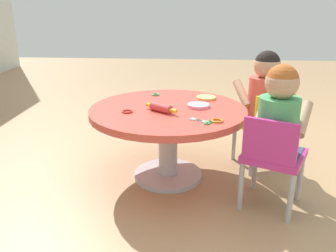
{
  "coord_description": "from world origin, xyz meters",
  "views": [
    {
      "loc": [
        -2.05,
        -0.15,
        1.08
      ],
      "look_at": [
        0.0,
        0.0,
        0.35
      ],
      "focal_mm": 37.68,
      "sensor_mm": 36.0,
      "label": 1
    }
  ],
  "objects_px": {
    "child_chair_left": "(273,156)",
    "rolling_pin": "(161,108)",
    "craft_table": "(168,124)",
    "seated_child_left": "(279,114)",
    "seated_child_right": "(264,90)",
    "craft_scissors": "(204,122)",
    "child_chair_right": "(264,125)"
  },
  "relations": [
    {
      "from": "child_chair_left",
      "to": "rolling_pin",
      "type": "relative_size",
      "value": 2.69
    },
    {
      "from": "craft_table",
      "to": "child_chair_left",
      "type": "distance_m",
      "value": 0.66
    },
    {
      "from": "seated_child_left",
      "to": "seated_child_right",
      "type": "bearing_deg",
      "value": -2.12
    },
    {
      "from": "craft_table",
      "to": "seated_child_right",
      "type": "xyz_separation_m",
      "value": [
        0.23,
        -0.62,
        0.17
      ]
    },
    {
      "from": "seated_child_left",
      "to": "craft_scissors",
      "type": "relative_size",
      "value": 3.62
    },
    {
      "from": "craft_table",
      "to": "seated_child_left",
      "type": "distance_m",
      "value": 0.68
    },
    {
      "from": "child_chair_right",
      "to": "child_chair_left",
      "type": "bearing_deg",
      "value": 174.41
    },
    {
      "from": "child_chair_right",
      "to": "rolling_pin",
      "type": "relative_size",
      "value": 2.69
    },
    {
      "from": "seated_child_left",
      "to": "seated_child_right",
      "type": "height_order",
      "value": "same"
    },
    {
      "from": "seated_child_right",
      "to": "rolling_pin",
      "type": "height_order",
      "value": "seated_child_right"
    },
    {
      "from": "seated_child_right",
      "to": "child_chair_left",
      "type": "bearing_deg",
      "value": 176.23
    },
    {
      "from": "craft_table",
      "to": "craft_scissors",
      "type": "bearing_deg",
      "value": -139.92
    },
    {
      "from": "craft_table",
      "to": "craft_scissors",
      "type": "relative_size",
      "value": 6.8
    },
    {
      "from": "seated_child_right",
      "to": "craft_scissors",
      "type": "xyz_separation_m",
      "value": [
        -0.49,
        0.4,
        -0.06
      ]
    },
    {
      "from": "child_chair_left",
      "to": "seated_child_left",
      "type": "bearing_deg",
      "value": -25.52
    },
    {
      "from": "child_chair_right",
      "to": "rolling_pin",
      "type": "bearing_deg",
      "value": 112.97
    },
    {
      "from": "child_chair_left",
      "to": "seated_child_right",
      "type": "bearing_deg",
      "value": -3.77
    },
    {
      "from": "child_chair_left",
      "to": "rolling_pin",
      "type": "height_order",
      "value": "child_chair_left"
    },
    {
      "from": "child_chair_left",
      "to": "craft_scissors",
      "type": "xyz_separation_m",
      "value": [
        0.06,
        0.37,
        0.16
      ]
    },
    {
      "from": "child_chair_left",
      "to": "child_chair_right",
      "type": "distance_m",
      "value": 0.51
    },
    {
      "from": "child_chair_right",
      "to": "seated_child_right",
      "type": "distance_m",
      "value": 0.23
    },
    {
      "from": "craft_table",
      "to": "rolling_pin",
      "type": "height_order",
      "value": "rolling_pin"
    },
    {
      "from": "child_chair_left",
      "to": "rolling_pin",
      "type": "xyz_separation_m",
      "value": [
        0.23,
        0.61,
        0.19
      ]
    },
    {
      "from": "seated_child_left",
      "to": "child_chair_right",
      "type": "height_order",
      "value": "seated_child_left"
    },
    {
      "from": "child_chair_left",
      "to": "child_chair_right",
      "type": "height_order",
      "value": "same"
    },
    {
      "from": "craft_table",
      "to": "rolling_pin",
      "type": "distance_m",
      "value": 0.16
    },
    {
      "from": "seated_child_left",
      "to": "seated_child_right",
      "type": "relative_size",
      "value": 1.0
    },
    {
      "from": "craft_table",
      "to": "rolling_pin",
      "type": "relative_size",
      "value": 4.8
    },
    {
      "from": "child_chair_left",
      "to": "seated_child_right",
      "type": "distance_m",
      "value": 0.59
    },
    {
      "from": "seated_child_right",
      "to": "rolling_pin",
      "type": "bearing_deg",
      "value": 116.13
    },
    {
      "from": "seated_child_right",
      "to": "child_chair_right",
      "type": "bearing_deg",
      "value": -159.62
    },
    {
      "from": "rolling_pin",
      "to": "craft_table",
      "type": "bearing_deg",
      "value": -22.1
    }
  ]
}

